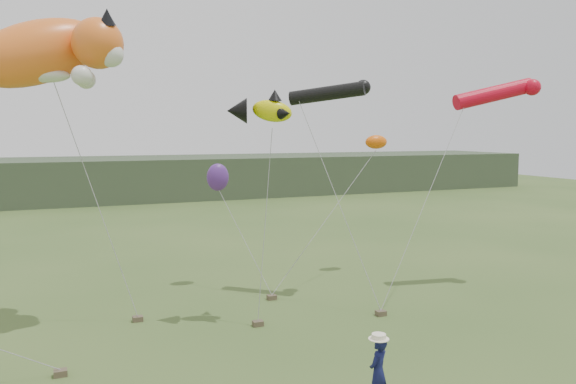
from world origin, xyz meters
The scene contains 8 objects.
ground centered at (0.00, 0.00, 0.00)m, with size 120.00×120.00×0.00m, color #385123.
headland centered at (-3.11, 44.69, 1.92)m, with size 90.00×13.00×4.00m.
festival_attendant centered at (0.38, -1.79, 0.85)m, with size 0.62×0.41×1.71m, color #111441.
sandbag_anchors centered at (-1.23, 5.09, 0.09)m, with size 11.07×4.63×0.18m.
cat_kite centered at (-6.59, 7.73, 9.25)m, with size 6.01×3.33×3.42m.
fish_kite centered at (-0.08, 5.35, 7.32)m, with size 2.42×1.58×1.20m.
tube_kites centered at (8.25, 6.65, 8.22)m, with size 10.54×3.56×1.42m.
misc_kites centered at (2.79, 10.28, 5.22)m, with size 8.65×1.01×2.38m.
Camera 1 is at (-6.54, -12.89, 6.59)m, focal length 35.00 mm.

